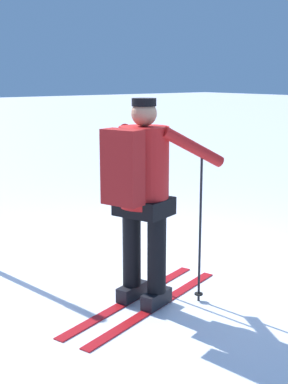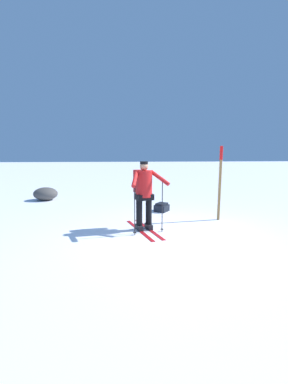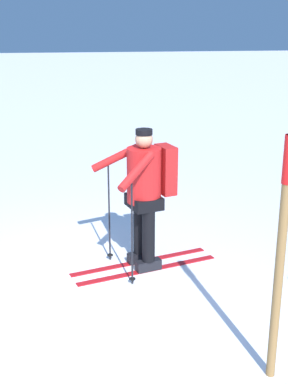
% 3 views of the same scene
% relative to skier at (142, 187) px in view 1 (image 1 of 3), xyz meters
% --- Properties ---
extents(ground_plane, '(80.00, 80.00, 0.00)m').
position_rel_skier_xyz_m(ground_plane, '(0.61, -0.57, -0.98)').
color(ground_plane, white).
extents(skier, '(1.00, 1.78, 1.66)m').
position_rel_skier_xyz_m(skier, '(0.00, 0.00, 0.00)').
color(skier, red).
rests_on(skier, ground_plane).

